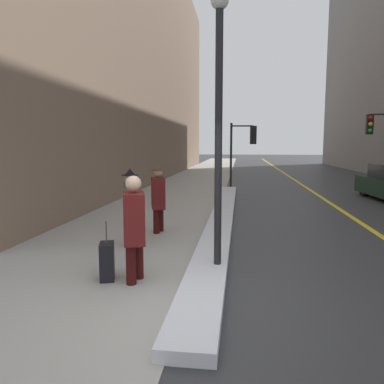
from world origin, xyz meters
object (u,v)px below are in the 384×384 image
at_px(traffic_light_near, 245,141).
at_px(pedestrian_in_glasses, 134,224).
at_px(traffic_light_far, 379,134).
at_px(rolling_suitcase, 107,261).
at_px(lamp_post, 219,108).
at_px(pedestrian_nearside, 158,195).
at_px(pedestrian_in_fedora, 131,204).

distance_m(traffic_light_near, pedestrian_in_glasses, 13.79).
xyz_separation_m(traffic_light_far, rolling_suitcase, (-8.30, -12.70, -2.34)).
height_order(lamp_post, pedestrian_nearside, lamp_post).
relative_size(pedestrian_nearside, rolling_suitcase, 1.77).
bearing_deg(pedestrian_in_glasses, lamp_post, 97.35).
distance_m(pedestrian_in_fedora, rolling_suitcase, 2.08).
bearing_deg(pedestrian_in_glasses, pedestrian_in_fedora, -179.02).
bearing_deg(pedestrian_nearside, pedestrian_in_glasses, -11.00).
distance_m(traffic_light_far, pedestrian_nearside, 12.61).
distance_m(pedestrian_in_glasses, pedestrian_nearside, 3.30).
height_order(pedestrian_in_glasses, rolling_suitcase, pedestrian_in_glasses).
height_order(lamp_post, pedestrian_in_fedora, lamp_post).
relative_size(traffic_light_far, rolling_suitcase, 3.85).
distance_m(lamp_post, pedestrian_in_fedora, 2.99).
distance_m(pedestrian_in_glasses, rolling_suitcase, 0.77).
height_order(lamp_post, pedestrian_in_glasses, lamp_post).
distance_m(traffic_light_far, pedestrian_in_fedora, 13.78).
bearing_deg(pedestrian_in_glasses, traffic_light_far, 131.21).
bearing_deg(pedestrian_in_glasses, traffic_light_near, 155.20).
xyz_separation_m(traffic_light_near, pedestrian_in_glasses, (-1.83, -13.60, -1.38)).
bearing_deg(traffic_light_far, traffic_light_near, -6.46).
bearing_deg(lamp_post, rolling_suitcase, -162.18).
height_order(traffic_light_near, rolling_suitcase, traffic_light_near).
bearing_deg(traffic_light_near, rolling_suitcase, -107.31).
xyz_separation_m(lamp_post, rolling_suitcase, (-1.71, -0.55, -2.40)).
bearing_deg(pedestrian_in_fedora, pedestrian_in_glasses, 0.98).
height_order(traffic_light_far, pedestrian_nearside, traffic_light_far).
relative_size(traffic_light_near, pedestrian_nearside, 1.91).
bearing_deg(pedestrian_nearside, pedestrian_in_fedora, -30.41).
bearing_deg(lamp_post, traffic_light_near, 87.45).
bearing_deg(traffic_light_far, pedestrian_in_glasses, 60.22).
relative_size(pedestrian_in_glasses, rolling_suitcase, 1.75).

